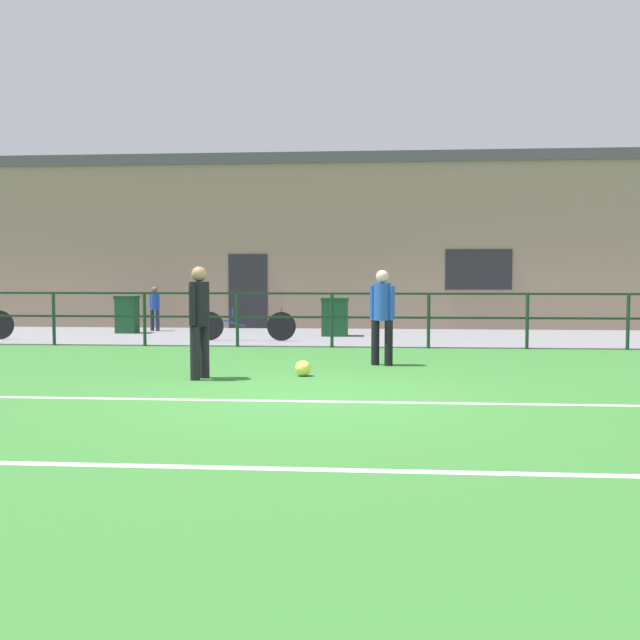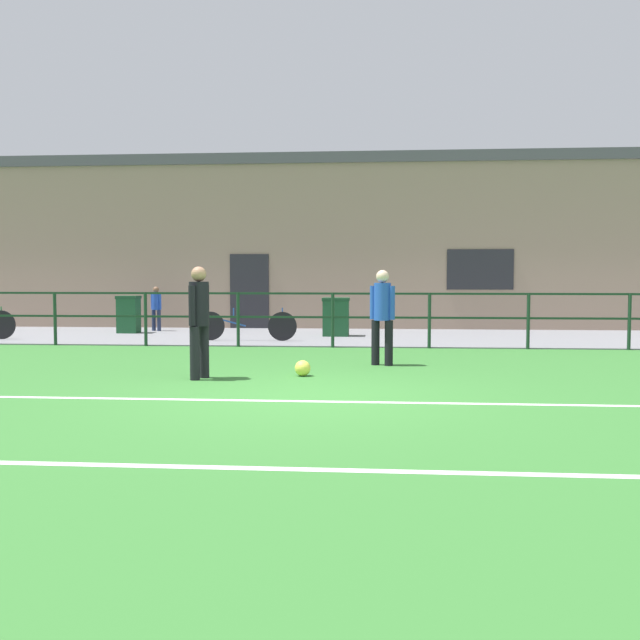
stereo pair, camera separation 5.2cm
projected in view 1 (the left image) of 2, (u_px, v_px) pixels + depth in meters
The scene contains 13 objects.
ground at pixel (303, 398), 8.86m from camera, with size 60.00×44.00×0.04m, color #33702D.
field_line_touchline at pixel (300, 401), 8.48m from camera, with size 36.00×0.11×0.00m, color white.
field_line_hash at pixel (260, 468), 5.53m from camera, with size 36.00×0.11×0.00m, color white.
pavement_strip at pixel (338, 337), 17.32m from camera, with size 48.00×5.00×0.02m, color slate.
perimeter_fence at pixel (332, 312), 14.79m from camera, with size 36.07×0.07×1.15m.
clubhouse_facade at pixel (345, 243), 20.85m from camera, with size 28.00×2.56×4.91m.
player_goalkeeper at pixel (199, 315), 10.26m from camera, with size 0.29×0.43×1.63m.
player_striker at pixel (382, 311), 11.84m from camera, with size 0.42×0.28×1.59m.
soccer_ball_match at pixel (303, 368), 10.60m from camera, with size 0.24×0.24×0.24m, color #E5E04C.
spectator_child at pixel (155, 306), 18.96m from camera, with size 0.31×0.21×1.18m.
bicycle_parked_1 at pixel (245, 325), 16.16m from camera, with size 2.32×0.04×0.75m.
trash_bin_0 at pixel (127, 314), 18.30m from camera, with size 0.54×0.46×0.96m.
trash_bin_1 at pixel (335, 317), 17.41m from camera, with size 0.66×0.56×0.94m.
Camera 1 is at (0.89, -8.74, 1.50)m, focal length 39.86 mm.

